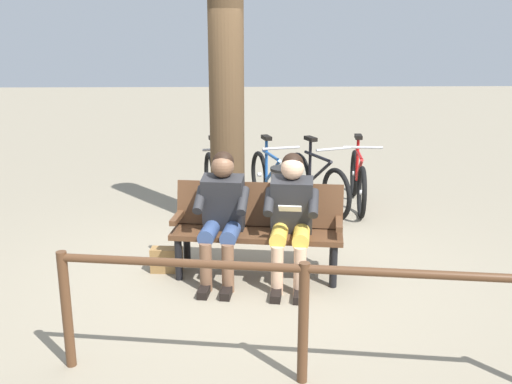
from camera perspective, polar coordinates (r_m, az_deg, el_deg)
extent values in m
plane|color=gray|center=(5.69, -0.97, -7.89)|extent=(40.00, 40.00, 0.00)
cube|color=#51331E|center=(5.46, 0.09, -4.13)|extent=(1.65, 0.67, 0.05)
cube|color=#51331E|center=(5.57, 0.32, -1.20)|extent=(1.60, 0.37, 0.42)
cube|color=#51331E|center=(5.39, 8.16, -3.05)|extent=(0.12, 0.40, 0.05)
cube|color=#51331E|center=(5.55, -7.73, -2.47)|extent=(0.12, 0.40, 0.05)
cylinder|color=black|center=(5.35, 7.62, -7.27)|extent=(0.07, 0.07, 0.40)
cylinder|color=black|center=(5.51, -7.62, -6.59)|extent=(0.07, 0.07, 0.40)
cylinder|color=black|center=(5.67, 7.58, -5.95)|extent=(0.07, 0.07, 0.40)
cylinder|color=black|center=(5.82, -6.81, -5.36)|extent=(0.07, 0.07, 0.40)
cube|color=#262628|center=(5.37, 3.55, -1.31)|extent=(0.42, 0.36, 0.55)
sphere|color=#D8A884|center=(5.26, 3.60, 2.33)|extent=(0.21, 0.21, 0.21)
sphere|color=black|center=(5.28, 3.63, 2.79)|extent=(0.20, 0.20, 0.20)
cylinder|color=gold|center=(5.24, 4.48, -4.28)|extent=(0.21, 0.42, 0.15)
cylinder|color=#D8A884|center=(5.15, 4.33, -7.80)|extent=(0.11, 0.11, 0.45)
cube|color=black|center=(5.14, 4.23, -10.19)|extent=(0.12, 0.23, 0.07)
cylinder|color=#262628|center=(5.23, 5.68, -1.10)|extent=(0.13, 0.31, 0.23)
cylinder|color=gold|center=(5.25, 2.29, -4.20)|extent=(0.21, 0.42, 0.15)
cylinder|color=#D8A884|center=(5.16, 2.09, -7.72)|extent=(0.11, 0.11, 0.45)
cube|color=black|center=(5.15, 1.98, -10.09)|extent=(0.12, 0.23, 0.07)
cylinder|color=#262628|center=(5.25, 1.31, -0.96)|extent=(0.13, 0.31, 0.23)
cube|color=silver|center=(5.06, 3.37, -1.63)|extent=(0.22, 0.15, 0.09)
cube|color=#262628|center=(5.44, -3.20, -1.09)|extent=(0.42, 0.36, 0.55)
sphere|color=brown|center=(5.33, -3.30, 2.51)|extent=(0.21, 0.21, 0.21)
sphere|color=black|center=(5.35, -3.25, 2.97)|extent=(0.20, 0.20, 0.20)
cylinder|color=#334772|center=(5.30, -2.47, -4.02)|extent=(0.21, 0.42, 0.15)
cylinder|color=brown|center=(5.21, -2.78, -7.49)|extent=(0.11, 0.11, 0.45)
cube|color=black|center=(5.20, -2.94, -9.85)|extent=(0.12, 0.23, 0.07)
cylinder|color=#262628|center=(5.27, -1.29, -0.88)|extent=(0.13, 0.31, 0.23)
cylinder|color=#334772|center=(5.33, -4.59, -3.92)|extent=(0.21, 0.42, 0.15)
cylinder|color=brown|center=(5.25, -4.96, -7.37)|extent=(0.11, 0.11, 0.45)
cube|color=black|center=(5.23, -5.13, -9.71)|extent=(0.12, 0.23, 0.07)
cylinder|color=#262628|center=(5.34, -5.55, -0.73)|extent=(0.13, 0.31, 0.23)
cube|color=olive|center=(5.73, -8.78, -6.61)|extent=(0.31, 0.16, 0.24)
cylinder|color=#4C3823|center=(6.62, -2.93, 11.06)|extent=(0.40, 0.40, 3.50)
cylinder|color=slate|center=(6.64, 2.87, -1.01)|extent=(0.33, 0.33, 0.75)
cylinder|color=black|center=(6.54, 2.91, 2.28)|extent=(0.34, 0.34, 0.03)
torus|color=black|center=(7.33, 10.35, -0.03)|extent=(0.13, 0.66, 0.66)
cylinder|color=silver|center=(7.33, 10.35, -0.03)|extent=(0.06, 0.06, 0.06)
torus|color=black|center=(8.32, 9.64, 1.83)|extent=(0.13, 0.66, 0.66)
cylinder|color=silver|center=(8.32, 9.64, 1.83)|extent=(0.06, 0.06, 0.06)
cylinder|color=#B71414|center=(7.74, 10.11, 3.68)|extent=(0.10, 0.63, 0.04)
cylinder|color=#B71414|center=(7.71, 10.09, 2.11)|extent=(0.10, 0.60, 0.43)
cylinder|color=#B71414|center=(7.94, 9.95, 3.39)|extent=(0.04, 0.04, 0.55)
cube|color=black|center=(7.88, 10.04, 5.38)|extent=(0.11, 0.23, 0.05)
cylinder|color=#B2B2B7|center=(7.31, 10.48, 4.34)|extent=(0.48, 0.08, 0.03)
torus|color=black|center=(7.19, 7.90, -0.24)|extent=(0.30, 0.64, 0.66)
cylinder|color=silver|center=(7.19, 7.90, -0.24)|extent=(0.07, 0.07, 0.06)
torus|color=black|center=(8.05, 4.19, 1.56)|extent=(0.30, 0.64, 0.66)
cylinder|color=silver|center=(8.05, 4.19, 1.56)|extent=(0.07, 0.07, 0.06)
cylinder|color=black|center=(7.53, 6.02, 3.51)|extent=(0.27, 0.60, 0.04)
cylinder|color=black|center=(7.50, 6.27, 1.90)|extent=(0.25, 0.57, 0.43)
cylinder|color=black|center=(7.70, 5.34, 3.19)|extent=(0.04, 0.04, 0.55)
cube|color=black|center=(7.65, 5.39, 5.24)|extent=(0.16, 0.24, 0.05)
cylinder|color=#B2B2B7|center=(7.15, 7.64, 4.21)|extent=(0.46, 0.20, 0.03)
torus|color=black|center=(7.18, 2.68, -0.13)|extent=(0.23, 0.65, 0.66)
cylinder|color=silver|center=(7.18, 2.68, -0.13)|extent=(0.06, 0.07, 0.06)
torus|color=black|center=(8.12, 0.32, 1.72)|extent=(0.23, 0.65, 0.66)
cylinder|color=silver|center=(8.12, 0.32, 1.72)|extent=(0.06, 0.07, 0.06)
cylinder|color=#1E519E|center=(7.56, 1.45, 3.64)|extent=(0.20, 0.62, 0.04)
cylinder|color=#1E519E|center=(7.53, 1.63, 2.03)|extent=(0.19, 0.59, 0.43)
cylinder|color=#1E519E|center=(7.75, 1.03, 3.33)|extent=(0.04, 0.04, 0.55)
cube|color=black|center=(7.69, 1.04, 5.37)|extent=(0.14, 0.24, 0.05)
cylinder|color=#B2B2B7|center=(7.15, 2.47, 4.33)|extent=(0.47, 0.15, 0.03)
torus|color=black|center=(7.12, -3.14, -0.28)|extent=(0.20, 0.66, 0.66)
cylinder|color=silver|center=(7.12, -3.14, -0.28)|extent=(0.06, 0.07, 0.06)
torus|color=black|center=(8.09, -4.56, 1.61)|extent=(0.20, 0.66, 0.66)
cylinder|color=silver|center=(8.09, -4.56, 1.61)|extent=(0.06, 0.07, 0.06)
cylinder|color=#337238|center=(7.51, -3.95, 3.53)|extent=(0.18, 0.63, 0.04)
cylinder|color=#337238|center=(7.48, -3.81, 1.91)|extent=(0.17, 0.59, 0.43)
cylinder|color=#337238|center=(7.71, -4.19, 3.22)|extent=(0.04, 0.04, 0.55)
cube|color=black|center=(7.65, -4.23, 5.27)|extent=(0.14, 0.23, 0.05)
cylinder|color=#B2B2B7|center=(7.09, -3.37, 4.22)|extent=(0.48, 0.14, 0.03)
cylinder|color=#51331E|center=(3.87, 4.67, -12.78)|extent=(0.07, 0.07, 0.85)
cylinder|color=#51331E|center=(4.23, -18.13, -10.97)|extent=(0.07, 0.07, 0.85)
cylinder|color=#51331E|center=(3.71, 4.80, -7.53)|extent=(3.20, 0.54, 0.06)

